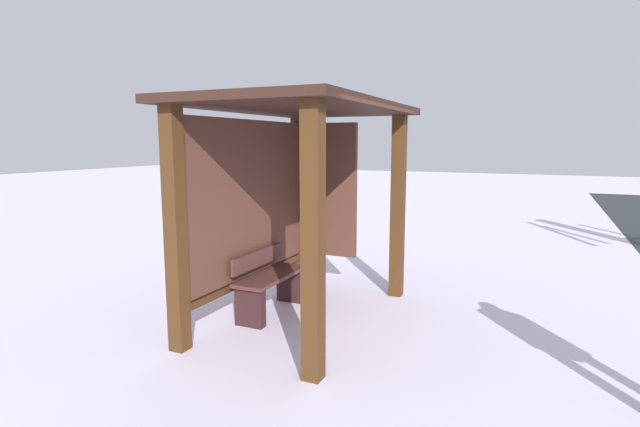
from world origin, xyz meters
The scene contains 3 objects.
ground_plane centered at (0.00, 0.00, 0.00)m, with size 60.00×60.00×0.00m, color white.
bus_shelter centered at (0.13, 0.25, 1.81)m, with size 3.11×1.94×2.55m.
bench_left_inside centered at (0.00, 0.48, 0.36)m, with size 1.18×0.41×0.77m.
Camera 1 is at (-5.07, -2.53, 2.10)m, focal length 27.46 mm.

